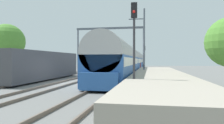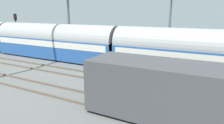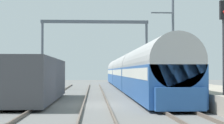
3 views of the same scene
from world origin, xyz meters
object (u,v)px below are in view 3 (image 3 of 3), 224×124
object	(u,v)px
person_crossing	(143,80)
railway_signal_near	(224,42)
passenger_train	(129,72)
railway_signal_far	(136,63)
freight_car	(36,80)
catenary_gantry	(95,40)

from	to	relation	value
person_crossing	railway_signal_near	xyz separation A→B (m)	(0.69, -22.66, 2.40)
passenger_train	railway_signal_far	distance (m)	9.16
freight_car	railway_signal_near	world-z (taller)	railway_signal_near
passenger_train	railway_signal_far	bearing A→B (deg)	77.80
person_crossing	freight_car	bearing A→B (deg)	-22.93
passenger_train	railway_signal_far	size ratio (longest dim) A/B	9.74
railway_signal_near	catenary_gantry	xyz separation A→B (m)	(-6.07, 23.90, 2.19)
railway_signal_far	railway_signal_near	bearing A→B (deg)	-89.64
person_crossing	railway_signal_far	distance (m)	10.96
passenger_train	railway_signal_far	xyz separation A→B (m)	(1.92, 8.87, 1.26)
passenger_train	railway_signal_near	bearing A→B (deg)	-85.05
freight_car	railway_signal_near	bearing A→B (deg)	-35.75
passenger_train	person_crossing	distance (m)	2.53
railway_signal_near	railway_signal_far	bearing A→B (deg)	90.36
freight_car	railway_signal_far	size ratio (longest dim) A/B	2.57
passenger_train	railway_signal_near	size ratio (longest dim) A/B	9.11
passenger_train	person_crossing	world-z (taller)	passenger_train
railway_signal_near	catenary_gantry	world-z (taller)	catenary_gantry
freight_car	person_crossing	bearing A→B (deg)	58.88
railway_signal_far	catenary_gantry	distance (m)	11.40
railway_signal_far	freight_car	bearing A→B (deg)	-110.55
passenger_train	catenary_gantry	bearing A→B (deg)	-171.10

